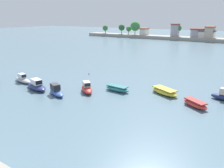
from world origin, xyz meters
TOP-DOWN VIEW (x-y plane):
  - moored_boat_1 at (-3.69, 13.09)m, footprint 5.19×2.28m
  - moored_boat_2 at (1.84, 11.72)m, footprint 5.94×3.55m
  - moored_boat_3 at (6.63, 11.57)m, footprint 4.55×2.93m
  - moored_boat_4 at (9.68, 15.28)m, footprint 4.43×4.09m
  - moored_boat_5 at (13.59, 18.28)m, footprint 4.51×1.80m
  - moored_boat_6 at (20.55, 21.05)m, footprint 5.34×3.89m
  - moored_boat_7 at (25.87, 18.36)m, footprint 4.12×3.28m
  - moored_boat_8 at (28.70, 23.24)m, footprint 3.79×1.81m
  - mooring_buoy_1 at (2.72, 24.39)m, footprint 0.25×0.25m
  - distant_shoreline at (-3.22, 106.86)m, footprint 120.40×8.52m

SIDE VIEW (x-z plane):
  - mooring_buoy_1 at x=2.72m, z-range 0.00..0.25m
  - moored_boat_5 at x=13.59m, z-range -0.02..0.89m
  - moored_boat_7 at x=25.87m, z-range -0.02..0.90m
  - moored_boat_6 at x=20.55m, z-range -0.02..0.92m
  - moored_boat_1 at x=-3.69m, z-range -0.27..1.33m
  - moored_boat_8 at x=28.70m, z-range -0.30..1.48m
  - moored_boat_2 at x=1.84m, z-range -0.28..1.50m
  - moored_boat_3 at x=6.63m, z-range -0.22..1.45m
  - moored_boat_4 at x=9.68m, z-range -0.23..1.46m
  - distant_shoreline at x=-3.22m, z-range -2.45..6.54m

